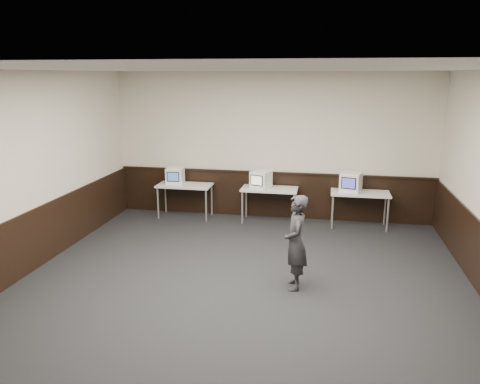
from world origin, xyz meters
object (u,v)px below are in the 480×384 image
desk_center (269,191)px  person (296,242)px  emac_left (175,176)px  emac_center (261,180)px  desk_right (360,196)px  desk_left (185,188)px  emac_right (351,182)px

desk_center → person: person is taller
emac_left → emac_center: 1.94m
desk_right → desk_left: bearing=180.0°
desk_left → person: person is taller
desk_left → emac_center: bearing=-0.6°
desk_left → emac_center: size_ratio=2.44×
desk_right → emac_center: (-2.09, -0.02, 0.26)m
desk_center → emac_right: size_ratio=2.34×
desk_right → person: size_ratio=0.84×
desk_center → desk_right: (1.90, 0.00, 0.00)m
desk_center → emac_center: bearing=-174.9°
emac_center → desk_right: bearing=19.2°
desk_left → emac_right: bearing=0.4°
emac_center → emac_right: bearing=19.9°
emac_center → emac_right: emac_right is taller
desk_right → emac_center: emac_center is taller
desk_left → person: size_ratio=0.84×
emac_right → emac_center: bearing=-163.7°
desk_center → desk_right: 1.90m
emac_left → emac_right: 3.82m
desk_left → desk_right: bearing=0.0°
desk_center → emac_center: size_ratio=2.44×
desk_left → emac_left: bearing=172.7°
desk_left → emac_left: 0.34m
desk_right → emac_left: (-4.02, 0.03, 0.25)m
emac_left → emac_right: bearing=-5.0°
emac_center → emac_left: bearing=-162.6°
emac_left → person: bearing=-52.5°
desk_right → emac_center: size_ratio=2.44×
desk_right → emac_right: (-0.20, 0.02, 0.27)m
person → desk_right: bearing=153.5°
emac_right → person: size_ratio=0.36×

